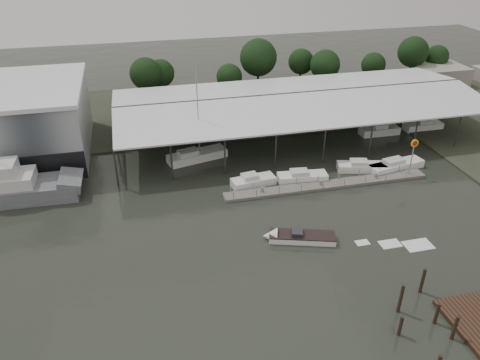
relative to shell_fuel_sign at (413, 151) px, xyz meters
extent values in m
plane|color=#262B23|center=(-27.00, -9.99, -3.93)|extent=(200.00, 200.00, 0.00)
cube|color=#32382A|center=(-27.00, 32.01, -3.83)|extent=(140.00, 30.00, 0.30)
cube|color=#969B9F|center=(-55.00, 20.01, 1.07)|extent=(24.00, 20.00, 10.00)
cube|color=#2D2F32|center=(-10.00, 18.01, 2.84)|extent=(58.00, 0.40, 0.30)
cylinder|color=#2D2F32|center=(-39.00, 6.51, -1.18)|extent=(0.24, 0.24, 5.50)
cylinder|color=#2D2F32|center=(-39.00, 29.51, -1.18)|extent=(0.24, 0.24, 5.50)
cylinder|color=#2D2F32|center=(19.00, 29.51, -1.18)|extent=(0.24, 0.24, 5.50)
cube|color=slate|center=(-12.00, 0.01, -3.73)|extent=(28.00, 2.00, 0.40)
cylinder|color=gray|center=(-25.00, -0.89, -3.13)|extent=(0.10, 0.10, 1.20)
cylinder|color=gray|center=(1.00, 0.91, -3.13)|extent=(0.10, 0.10, 1.20)
cube|color=gray|center=(-13.00, 0.01, -3.23)|extent=(0.30, 0.30, 0.70)
cylinder|color=gray|center=(0.00, 0.01, -1.43)|extent=(0.16, 0.16, 5.00)
cylinder|color=yellow|center=(0.00, 0.01, 1.07)|extent=(1.10, 0.12, 1.10)
cylinder|color=red|center=(0.00, -0.06, 1.07)|extent=(0.70, 0.05, 0.70)
cube|color=gray|center=(28.00, 35.01, -1.93)|extent=(10.00, 8.00, 4.00)
cube|color=slate|center=(-51.67, 6.25, -3.03)|extent=(15.79, 5.46, 2.40)
cube|color=slate|center=(-44.77, 6.10, -2.03)|extent=(3.12, 4.97, 1.76)
cube|color=silver|center=(-52.61, 6.28, -1.24)|extent=(7.46, 4.40, 1.80)
cube|color=silver|center=(-52.61, 6.28, 0.47)|extent=(3.84, 3.71, 1.61)
cube|color=white|center=(-27.57, 11.86, -3.43)|extent=(9.15, 4.69, 1.40)
cube|color=silver|center=(-28.94, 11.51, -2.53)|extent=(3.17, 2.43, 0.80)
cylinder|color=gray|center=(-27.15, 11.97, 3.70)|extent=(0.16, 0.16, 13.15)
cylinder|color=gray|center=(-28.68, 11.57, -2.03)|extent=(3.42, 0.98, 0.12)
cube|color=white|center=(-19.38, -10.46, -3.58)|extent=(7.52, 4.10, 0.90)
cone|color=white|center=(-22.77, -9.38, -3.58)|extent=(2.13, 2.39, 2.00)
cube|color=black|center=(-19.38, -10.46, -3.18)|extent=(7.54, 4.16, 0.12)
cube|color=#2D2F32|center=(-19.94, -10.28, -2.93)|extent=(1.57, 1.70, 0.50)
cube|color=white|center=(-13.07, -12.46, -3.91)|extent=(2.30, 1.50, 0.04)
cube|color=white|center=(-10.21, -13.37, -3.91)|extent=(3.10, 2.00, 0.04)
cube|color=white|center=(-7.35, -14.28, -3.91)|extent=(3.90, 2.50, 0.04)
cube|color=white|center=(-21.47, 2.68, -3.43)|extent=(6.11, 3.00, 1.10)
cube|color=silver|center=(-21.97, 2.68, -2.63)|extent=(2.25, 1.88, 0.70)
cube|color=white|center=(-14.72, 2.21, -3.43)|extent=(6.86, 2.91, 1.10)
cube|color=silver|center=(-15.22, 2.21, -2.63)|extent=(2.49, 1.85, 0.70)
cube|color=white|center=(-5.56, 3.06, -3.43)|extent=(7.09, 3.82, 1.10)
cube|color=silver|center=(-6.06, 3.06, -2.63)|extent=(2.69, 2.15, 0.70)
cube|color=white|center=(-0.67, 2.23, -3.43)|extent=(8.52, 3.56, 1.10)
cube|color=silver|center=(-1.17, 2.23, -2.63)|extent=(3.12, 2.07, 0.70)
cylinder|color=black|center=(-12.18, -24.63, -3.10)|extent=(0.32, 0.32, 2.86)
cylinder|color=black|center=(-11.81, -26.55, -2.94)|extent=(0.32, 0.32, 3.17)
cylinder|color=black|center=(-15.96, -25.11, -3.19)|extent=(0.32, 0.32, 2.67)
cylinder|color=black|center=(-14.61, -22.65, -2.68)|extent=(0.32, 0.32, 3.70)
cylinder|color=black|center=(-11.24, -20.84, -2.83)|extent=(0.32, 0.32, 3.38)
cylinder|color=#322316|center=(-32.98, 37.37, -1.81)|extent=(0.50, 0.50, 4.23)
sphere|color=#183114|center=(-32.98, 37.37, 2.00)|extent=(5.92, 5.92, 5.92)
cylinder|color=#322316|center=(-30.12, 39.10, -2.04)|extent=(0.50, 0.50, 3.77)
sphere|color=#183114|center=(-30.12, 39.10, 1.36)|extent=(5.28, 5.28, 5.28)
cylinder|color=#322316|center=(-17.59, 35.12, -2.18)|extent=(0.50, 0.50, 3.49)
sphere|color=#183114|center=(-17.59, 35.12, 0.96)|extent=(4.89, 4.89, 4.89)
cylinder|color=#322316|center=(-10.99, 38.52, -1.34)|extent=(0.50, 0.50, 5.18)
sphere|color=#183114|center=(-10.99, 38.52, 3.33)|extent=(7.25, 7.25, 7.25)
cylinder|color=#322316|center=(-1.19, 40.77, -2.05)|extent=(0.50, 0.50, 3.74)
sphere|color=#183114|center=(-1.19, 40.77, 1.32)|extent=(5.24, 5.24, 5.24)
cylinder|color=#322316|center=(1.76, 35.25, -1.83)|extent=(0.50, 0.50, 4.20)
sphere|color=#183114|center=(1.76, 35.25, 1.95)|extent=(5.87, 5.87, 5.87)
cylinder|color=#322316|center=(12.82, 36.21, -2.17)|extent=(0.50, 0.50, 3.51)
sphere|color=#183114|center=(12.82, 36.21, 0.99)|extent=(4.91, 4.91, 4.91)
cylinder|color=#322316|center=(22.97, 38.49, -1.65)|extent=(0.50, 0.50, 4.56)
sphere|color=#183114|center=(22.97, 38.49, 2.46)|extent=(6.38, 6.38, 6.38)
cylinder|color=#322316|center=(29.08, 38.63, -2.16)|extent=(0.50, 0.50, 3.53)
sphere|color=#183114|center=(29.08, 38.63, 1.02)|extent=(4.94, 4.94, 4.94)
camera|label=1|loc=(-35.82, -49.53, 27.33)|focal=35.00mm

